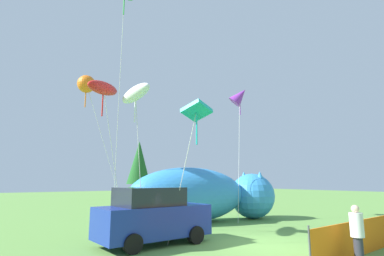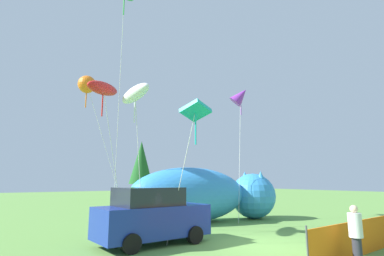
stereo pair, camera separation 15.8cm
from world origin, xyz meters
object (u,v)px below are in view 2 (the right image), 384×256
at_px(kite_teal_diamond, 195,113).
at_px(kite_orange_flower, 87,85).
at_px(spectator_in_white_shirt, 356,233).
at_px(inflatable_cat, 204,197).
at_px(kite_white_ghost, 135,94).
at_px(parked_car, 152,216).
at_px(kite_red_lizard, 103,89).
at_px(kite_purple_delta, 241,96).
at_px(folding_chair, 359,229).

bearing_deg(kite_teal_diamond, kite_orange_flower, 107.30).
xyz_separation_m(spectator_in_white_shirt, kite_teal_diamond, (-2.19, 4.56, 3.97)).
relative_size(inflatable_cat, kite_white_ghost, 1.42).
distance_m(parked_car, kite_red_lizard, 6.19).
height_order(parked_car, kite_teal_diamond, kite_teal_diamond).
bearing_deg(kite_orange_flower, parked_car, -78.88).
bearing_deg(parked_car, kite_white_ghost, 91.48).
bearing_deg(kite_purple_delta, kite_orange_flower, 167.99).
relative_size(kite_red_lizard, kite_teal_diamond, 1.32).
bearing_deg(inflatable_cat, folding_chair, -73.50).
bearing_deg(inflatable_cat, kite_teal_diamond, -119.63).
bearing_deg(spectator_in_white_shirt, kite_orange_flower, 110.65).
relative_size(inflatable_cat, spectator_in_white_shirt, 5.70).
bearing_deg(inflatable_cat, kite_purple_delta, 10.40).
height_order(kite_orange_flower, kite_purple_delta, kite_purple_delta).
bearing_deg(spectator_in_white_shirt, folding_chair, 25.75).
xyz_separation_m(parked_car, kite_teal_diamond, (1.08, -1.31, 3.85)).
xyz_separation_m(folding_chair, kite_orange_flower, (-7.34, 10.26, 6.93)).
bearing_deg(kite_white_ghost, kite_red_lizard, 134.77).
bearing_deg(inflatable_cat, kite_white_ghost, -148.47).
distance_m(inflatable_cat, kite_red_lizard, 8.28).
relative_size(parked_car, kite_red_lizard, 0.61).
distance_m(folding_chair, kite_white_ghost, 10.39).
bearing_deg(folding_chair, spectator_in_white_shirt, -175.40).
xyz_separation_m(inflatable_cat, kite_purple_delta, (3.15, 0.02, 6.52)).
bearing_deg(parked_car, spectator_in_white_shirt, -63.82).
bearing_deg(kite_teal_diamond, kite_purple_delta, 34.64).
distance_m(kite_orange_flower, kite_purple_delta, 9.79).
height_order(folding_chair, spectator_in_white_shirt, spectator_in_white_shirt).
relative_size(kite_purple_delta, kite_teal_diamond, 1.64).
xyz_separation_m(kite_orange_flower, kite_red_lizard, (-0.07, -3.08, -1.04)).
distance_m(folding_chair, spectator_in_white_shirt, 3.28).
bearing_deg(spectator_in_white_shirt, kite_purple_delta, 61.80).
distance_m(folding_chair, inflatable_cat, 8.30).
bearing_deg(kite_white_ghost, kite_teal_diamond, -67.80).
relative_size(kite_purple_delta, kite_red_lizard, 1.25).
relative_size(parked_car, kite_teal_diamond, 0.81).
height_order(parked_car, kite_red_lizard, kite_red_lizard).
relative_size(folding_chair, kite_teal_diamond, 0.18).
bearing_deg(inflatable_cat, parked_car, -134.56).
relative_size(parked_car, inflatable_cat, 0.45).
bearing_deg(parked_car, inflatable_cat, 32.53).
height_order(folding_chair, kite_red_lizard, kite_red_lizard).
bearing_deg(spectator_in_white_shirt, parked_car, 119.04).
bearing_deg(kite_purple_delta, kite_white_ghost, -165.94).
bearing_deg(folding_chair, inflatable_cat, 75.29).
distance_m(folding_chair, kite_orange_flower, 14.39).
relative_size(folding_chair, kite_orange_flower, 0.12).
xyz_separation_m(folding_chair, kite_teal_diamond, (-5.13, 3.14, 4.32)).
bearing_deg(kite_red_lizard, kite_teal_diamond, -60.46).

